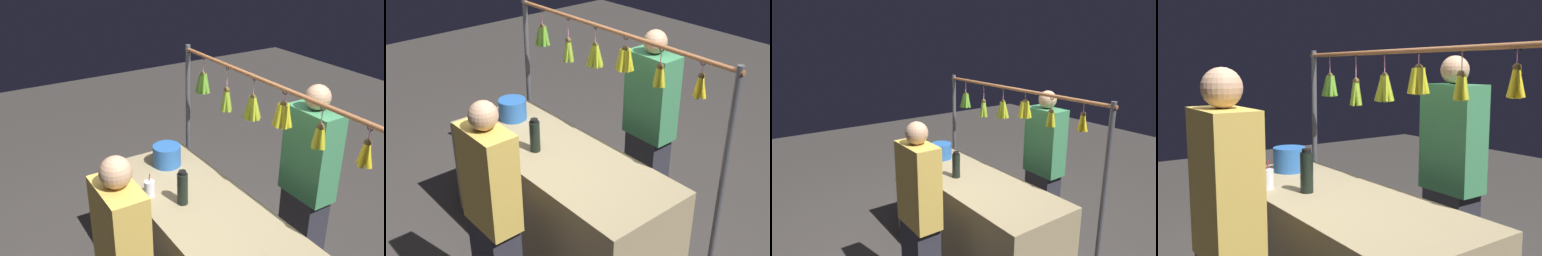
# 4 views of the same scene
# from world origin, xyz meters

# --- Properties ---
(market_counter) EXTENTS (1.98, 0.75, 0.88)m
(market_counter) POSITION_xyz_m (0.00, 0.00, 0.44)
(market_counter) COLOR tan
(market_counter) RESTS_ON ground
(display_rack) EXTENTS (2.24, 0.14, 1.76)m
(display_rack) POSITION_xyz_m (0.04, -0.51, 1.29)
(display_rack) COLOR #4C4C51
(display_rack) RESTS_ON ground
(water_bottle) EXTENTS (0.08, 0.08, 0.27)m
(water_bottle) POSITION_xyz_m (0.14, 0.11, 1.00)
(water_bottle) COLOR black
(water_bottle) RESTS_ON market_counter
(blue_bucket) EXTENTS (0.23, 0.23, 0.17)m
(blue_bucket) POSITION_xyz_m (0.70, -0.07, 0.96)
(blue_bucket) COLOR #2C63B3
(blue_bucket) RESTS_ON market_counter
(drink_cup) EXTENTS (0.08, 0.08, 0.18)m
(drink_cup) POSITION_xyz_m (0.36, 0.27, 0.94)
(drink_cup) COLOR silver
(drink_cup) RESTS_ON market_counter
(vendor_person) EXTENTS (0.40, 0.22, 1.70)m
(vendor_person) POSITION_xyz_m (-0.16, -0.83, 0.84)
(vendor_person) COLOR #2D2D38
(vendor_person) RESTS_ON ground
(customer_person) EXTENTS (0.38, 0.21, 1.62)m
(customer_person) POSITION_xyz_m (-0.27, 0.74, 0.80)
(customer_person) COLOR #2D2D38
(customer_person) RESTS_ON ground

